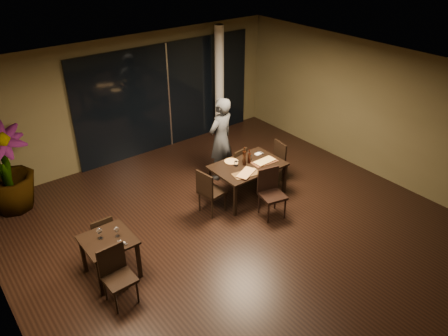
% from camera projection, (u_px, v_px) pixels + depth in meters
% --- Properties ---
extents(ground, '(8.00, 8.00, 0.00)m').
position_uv_depth(ground, '(234.00, 229.00, 8.50)').
color(ground, black).
rests_on(ground, ground).
extents(wall_back, '(8.00, 0.10, 3.00)m').
position_uv_depth(wall_back, '(130.00, 98.00, 10.55)').
color(wall_back, '#484126').
rests_on(wall_back, ground).
extents(wall_right, '(0.10, 8.00, 3.00)m').
position_uv_depth(wall_right, '(374.00, 110.00, 9.90)').
color(wall_right, '#484126').
rests_on(wall_right, ground).
extents(ceiling, '(8.00, 8.00, 0.04)m').
position_uv_depth(ceiling, '(236.00, 79.00, 7.01)').
color(ceiling, white).
rests_on(ceiling, wall_back).
extents(window_panel, '(5.00, 0.06, 2.70)m').
position_uv_depth(window_panel, '(168.00, 96.00, 11.09)').
color(window_panel, black).
rests_on(window_panel, ground).
extents(column, '(0.24, 0.24, 3.00)m').
position_uv_depth(column, '(219.00, 83.00, 11.55)').
color(column, silver).
rests_on(column, ground).
extents(main_table, '(1.50, 1.00, 0.75)m').
position_uv_depth(main_table, '(248.00, 168.00, 9.25)').
color(main_table, black).
rests_on(main_table, ground).
extents(side_table, '(0.80, 0.80, 0.75)m').
position_uv_depth(side_table, '(109.00, 245.00, 7.13)').
color(side_table, black).
rests_on(side_table, ground).
extents(chair_main_far, '(0.45, 0.45, 0.86)m').
position_uv_depth(chair_main_far, '(237.00, 164.00, 9.81)').
color(chair_main_far, black).
rests_on(chair_main_far, ground).
extents(chair_main_near, '(0.56, 0.56, 1.00)m').
position_uv_depth(chair_main_near, '(270.00, 190.00, 8.70)').
color(chair_main_near, black).
rests_on(chair_main_near, ground).
extents(chair_main_left, '(0.52, 0.52, 0.98)m').
position_uv_depth(chair_main_left, '(209.00, 190.00, 8.73)').
color(chair_main_left, black).
rests_on(chair_main_left, ground).
extents(chair_main_right, '(0.49, 0.49, 0.93)m').
position_uv_depth(chair_main_right, '(276.00, 160.00, 9.88)').
color(chair_main_right, black).
rests_on(chair_main_right, ground).
extents(chair_side_far, '(0.40, 0.40, 0.84)m').
position_uv_depth(chair_side_far, '(102.00, 234.00, 7.62)').
color(chair_side_far, black).
rests_on(chair_side_far, ground).
extents(chair_side_near, '(0.46, 0.46, 0.97)m').
position_uv_depth(chair_side_near, '(116.00, 272.00, 6.70)').
color(chair_side_near, black).
rests_on(chair_side_near, ground).
extents(diner, '(0.74, 0.57, 1.95)m').
position_uv_depth(diner, '(221.00, 139.00, 9.78)').
color(diner, '#2D2F32').
rests_on(diner, ground).
extents(potted_plant, '(1.10, 1.10, 1.84)m').
position_uv_depth(potted_plant, '(5.00, 169.00, 8.70)').
color(potted_plant, '#1B4B19').
rests_on(potted_plant, ground).
extents(pizza_board_left, '(0.60, 0.37, 0.01)m').
position_uv_depth(pizza_board_left, '(246.00, 174.00, 8.87)').
color(pizza_board_left, '#4B3218').
rests_on(pizza_board_left, main_table).
extents(pizza_board_right, '(0.57, 0.31, 0.01)m').
position_uv_depth(pizza_board_right, '(265.00, 162.00, 9.31)').
color(pizza_board_right, '#4F2919').
rests_on(pizza_board_right, main_table).
extents(oblong_pizza_left, '(0.51, 0.38, 0.02)m').
position_uv_depth(oblong_pizza_left, '(246.00, 173.00, 8.86)').
color(oblong_pizza_left, maroon).
rests_on(oblong_pizza_left, pizza_board_left).
extents(oblong_pizza_right, '(0.46, 0.23, 0.02)m').
position_uv_depth(oblong_pizza_right, '(265.00, 161.00, 9.30)').
color(oblong_pizza_right, maroon).
rests_on(oblong_pizza_right, pizza_board_right).
extents(round_pizza, '(0.29, 0.29, 0.01)m').
position_uv_depth(round_pizza, '(231.00, 162.00, 9.32)').
color(round_pizza, red).
rests_on(round_pizza, main_table).
extents(bottle_a, '(0.06, 0.06, 0.29)m').
position_uv_depth(bottle_a, '(245.00, 159.00, 9.14)').
color(bottle_a, black).
rests_on(bottle_a, main_table).
extents(bottle_b, '(0.07, 0.07, 0.30)m').
position_uv_depth(bottle_b, '(249.00, 156.00, 9.21)').
color(bottle_b, black).
rests_on(bottle_b, main_table).
extents(bottle_c, '(0.08, 0.08, 0.35)m').
position_uv_depth(bottle_c, '(244.00, 155.00, 9.23)').
color(bottle_c, black).
rests_on(bottle_c, main_table).
extents(tumbler_left, '(0.08, 0.08, 0.10)m').
position_uv_depth(tumbler_left, '(236.00, 163.00, 9.16)').
color(tumbler_left, white).
rests_on(tumbler_left, main_table).
extents(tumbler_right, '(0.08, 0.08, 0.10)m').
position_uv_depth(tumbler_right, '(250.00, 157.00, 9.40)').
color(tumbler_right, white).
rests_on(tumbler_right, main_table).
extents(napkin_near, '(0.20, 0.13, 0.01)m').
position_uv_depth(napkin_near, '(269.00, 159.00, 9.43)').
color(napkin_near, white).
rests_on(napkin_near, main_table).
extents(napkin_far, '(0.19, 0.11, 0.01)m').
position_uv_depth(napkin_far, '(259.00, 154.00, 9.64)').
color(napkin_far, white).
rests_on(napkin_far, main_table).
extents(wine_glass_a, '(0.08, 0.08, 0.19)m').
position_uv_depth(wine_glass_a, '(100.00, 234.00, 7.04)').
color(wine_glass_a, white).
rests_on(wine_glass_a, side_table).
extents(wine_glass_b, '(0.08, 0.08, 0.17)m').
position_uv_depth(wine_glass_b, '(117.00, 232.00, 7.09)').
color(wine_glass_b, white).
rests_on(wine_glass_b, side_table).
extents(side_napkin, '(0.21, 0.17, 0.01)m').
position_uv_depth(side_napkin, '(119.00, 244.00, 6.94)').
color(side_napkin, silver).
rests_on(side_napkin, side_table).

